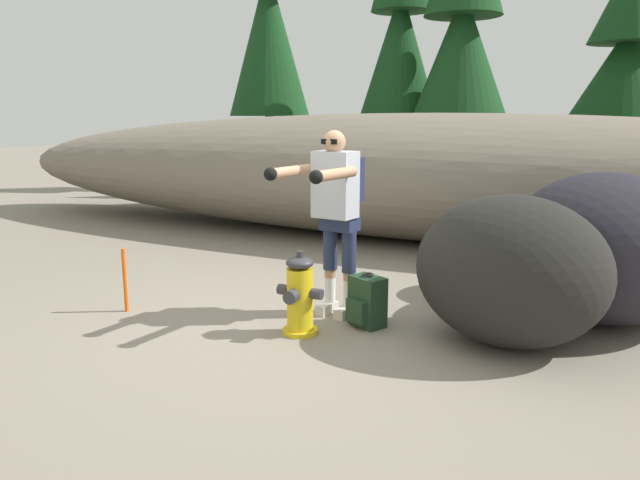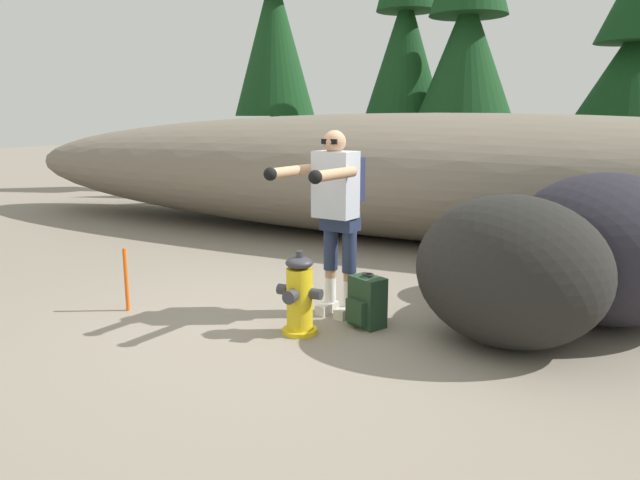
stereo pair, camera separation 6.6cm
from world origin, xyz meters
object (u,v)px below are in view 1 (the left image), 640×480
utility_worker (335,201)px  boulder_mid (511,271)px  boulder_large (604,248)px  survey_stake (125,280)px  boulder_small (506,258)px  spare_backpack (367,302)px  fire_hydrant (300,296)px

utility_worker → boulder_mid: size_ratio=1.10×
boulder_large → boulder_mid: 1.16m
survey_stake → boulder_large: bearing=21.9°
utility_worker → survey_stake: utility_worker is taller
boulder_small → survey_stake: 3.73m
spare_backpack → boulder_small: (0.94, 1.47, 0.17)m
spare_backpack → boulder_small: 1.75m
fire_hydrant → survey_stake: 1.74m
spare_backpack → boulder_large: 2.14m
utility_worker → spare_backpack: (0.36, -0.14, -0.84)m
survey_stake → boulder_small: bearing=33.3°
spare_backpack → boulder_mid: boulder_mid is taller
spare_backpack → boulder_mid: (1.17, 0.08, 0.39)m
utility_worker → boulder_small: 1.97m
fire_hydrant → boulder_mid: size_ratio=0.47×
fire_hydrant → boulder_small: boulder_small is taller
spare_backpack → survey_stake: (-2.18, -0.58, 0.08)m
boulder_large → survey_stake: bearing=-158.1°
utility_worker → boulder_small: size_ratio=1.67×
boulder_small → boulder_mid: bearing=-80.6°
boulder_large → survey_stake: boulder_large is taller
utility_worker → spare_backpack: bearing=76.6°
boulder_large → boulder_small: boulder_large is taller
fire_hydrant → survey_stake: (-1.74, -0.16, -0.02)m
spare_backpack → boulder_small: boulder_small is taller
boulder_large → survey_stake: size_ratio=2.81×
utility_worker → spare_backpack: 0.93m
utility_worker → boulder_mid: utility_worker is taller
utility_worker → boulder_large: 2.40m
boulder_large → boulder_small: (-0.89, 0.43, -0.27)m
spare_backpack → survey_stake: size_ratio=0.78×
fire_hydrant → survey_stake: bearing=-174.7°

